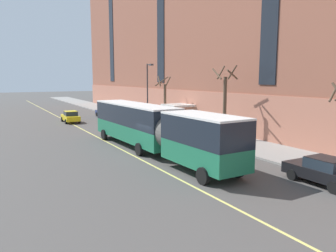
{
  "coord_description": "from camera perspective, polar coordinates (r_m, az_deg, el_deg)",
  "views": [
    {
      "loc": [
        -10.99,
        -21.82,
        5.94
      ],
      "look_at": [
        2.83,
        2.83,
        1.8
      ],
      "focal_mm": 35.0,
      "sensor_mm": 36.0,
      "label": 1
    }
  ],
  "objects": [
    {
      "name": "ground_plane",
      "position": [
        25.15,
        -2.47,
        -5.34
      ],
      "size": [
        260.0,
        260.0,
        0.0
      ],
      "primitive_type": "plane",
      "color": "#4C4947"
    },
    {
      "name": "sidewalk",
      "position": [
        32.42,
        9.46,
        -2.2
      ],
      "size": [
        5.23,
        160.0,
        0.15
      ],
      "primitive_type": "cube",
      "color": "gray",
      "rests_on": "ground"
    },
    {
      "name": "city_bus",
      "position": [
        25.72,
        -2.54,
        -0.14
      ],
      "size": [
        3.46,
        19.13,
        3.73
      ],
      "color": "#1E704C",
      "rests_on": "ground"
    },
    {
      "name": "parked_car_black_1",
      "position": [
        20.52,
        25.43,
        -7.06
      ],
      "size": [
        2.0,
        4.29,
        1.56
      ],
      "color": "black",
      "rests_on": "ground"
    },
    {
      "name": "parked_car_darkgray_2",
      "position": [
        28.04,
        6.97,
        -2.33
      ],
      "size": [
        2.05,
        4.3,
        1.56
      ],
      "color": "#4C4C51",
      "rests_on": "ground"
    },
    {
      "name": "parked_car_navy_3",
      "position": [
        51.42,
        -10.92,
        2.43
      ],
      "size": [
        1.95,
        4.43,
        1.56
      ],
      "color": "navy",
      "rests_on": "ground"
    },
    {
      "name": "taxi_cab",
      "position": [
        46.16,
        -16.62,
        1.57
      ],
      "size": [
        2.02,
        4.42,
        1.56
      ],
      "color": "yellow",
      "rests_on": "ground"
    },
    {
      "name": "street_tree_mid_block",
      "position": [
        31.77,
        9.87,
        4.29
      ],
      "size": [
        2.14,
        2.14,
        6.99
      ],
      "color": "brown",
      "rests_on": "sidewalk"
    },
    {
      "name": "street_tree_far_uptown",
      "position": [
        41.76,
        -0.6,
        4.55
      ],
      "size": [
        1.95,
        1.54,
        6.06
      ],
      "color": "brown",
      "rests_on": "sidewalk"
    },
    {
      "name": "street_lamp",
      "position": [
        41.36,
        -3.48,
        6.64
      ],
      "size": [
        0.36,
        1.48,
        7.56
      ],
      "color": "#2D2D30",
      "rests_on": "sidewalk"
    },
    {
      "name": "lane_centerline",
      "position": [
        27.32,
        -7.68,
        -4.29
      ],
      "size": [
        0.16,
        140.0,
        0.01
      ],
      "primitive_type": "cube",
      "color": "#E0D66B",
      "rests_on": "ground"
    }
  ]
}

